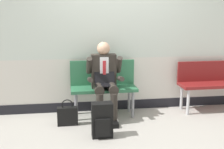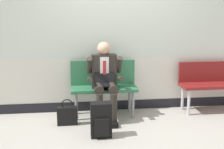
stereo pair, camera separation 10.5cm
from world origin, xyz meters
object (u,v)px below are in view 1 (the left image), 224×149
bench_empty (208,81)px  person_seated (105,79)px  backpack (102,120)px  handbag (68,116)px  bench_with_person (103,84)px

bench_empty → person_seated: 1.88m
backpack → handbag: size_ratio=1.20×
bench_with_person → handbag: bearing=-146.1°
bench_with_person → person_seated: (0.00, -0.20, 0.13)m
bench_empty → backpack: bench_empty is taller
backpack → bench_empty: bearing=24.7°
bench_empty → person_seated: bearing=-174.1°
backpack → handbag: (-0.48, 0.52, -0.09)m
backpack → handbag: 0.71m
bench_with_person → person_seated: bearing=-90.0°
backpack → handbag: bearing=132.8°
bench_empty → handbag: bearing=-170.8°
bench_empty → handbag: size_ratio=2.56×
bench_empty → backpack: size_ratio=2.13×
bench_empty → backpack: bearing=-155.3°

